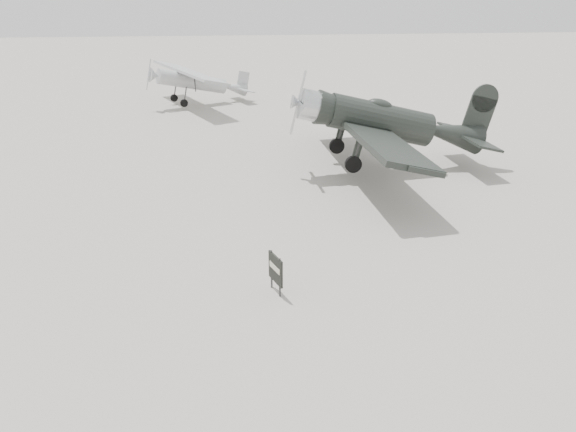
{
  "coord_description": "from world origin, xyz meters",
  "views": [
    {
      "loc": [
        -2.42,
        -16.33,
        8.52
      ],
      "look_at": [
        -0.71,
        0.15,
        1.5
      ],
      "focal_mm": 35.0,
      "sensor_mm": 36.0,
      "label": 1
    }
  ],
  "objects": [
    {
      "name": "lowwing_monoplane",
      "position": [
        4.96,
        8.89,
        2.32
      ],
      "size": [
        9.73,
        13.58,
        4.38
      ],
      "rotation": [
        0.0,
        0.24,
        0.06
      ],
      "color": "black",
      "rests_on": "ground"
    },
    {
      "name": "highwing_monoplane",
      "position": [
        -4.77,
        25.08,
        1.91
      ],
      "size": [
        7.94,
        10.5,
        3.05
      ],
      "rotation": [
        0.0,
        0.23,
        0.41
      ],
      "color": "#979A9C",
      "rests_on": "ground"
    },
    {
      "name": "ground",
      "position": [
        0.0,
        0.0,
        0.0
      ],
      "size": [
        160.0,
        160.0,
        0.0
      ],
      "primitive_type": "plane",
      "color": "gray",
      "rests_on": "ground"
    },
    {
      "name": "sign_board",
      "position": [
        -1.3,
        -2.0,
        0.74
      ],
      "size": [
        0.35,
        0.82,
        1.23
      ],
      "rotation": [
        0.0,
        0.0,
        0.36
      ],
      "color": "#333333",
      "rests_on": "ground"
    }
  ]
}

